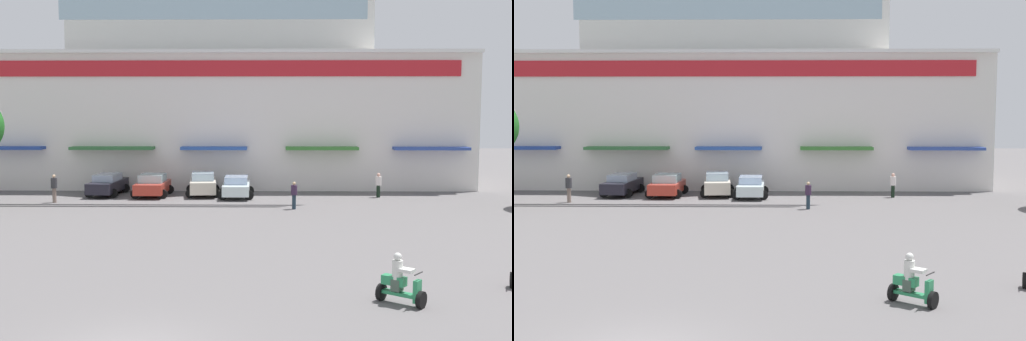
% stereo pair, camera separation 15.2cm
% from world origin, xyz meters
% --- Properties ---
extents(ground_plane, '(128.00, 128.00, 0.00)m').
position_xyz_m(ground_plane, '(0.00, 13.00, 0.00)').
color(ground_plane, '#5F5B5B').
extents(colonial_building, '(36.28, 14.66, 21.06)m').
position_xyz_m(colonial_building, '(0.00, 35.35, 8.97)').
color(colonial_building, silver).
rests_on(colonial_building, ground).
extents(parked_car_0, '(2.44, 4.48, 1.43)m').
position_xyz_m(parked_car_0, '(-7.29, 27.88, 0.73)').
color(parked_car_0, black).
rests_on(parked_car_0, ground).
extents(parked_car_1, '(2.48, 3.88, 1.48)m').
position_xyz_m(parked_car_1, '(-4.18, 27.34, 0.75)').
color(parked_car_1, '#B43527').
rests_on(parked_car_1, ground).
extents(parked_car_2, '(2.52, 3.97, 1.55)m').
position_xyz_m(parked_car_2, '(-0.87, 27.71, 0.78)').
color(parked_car_2, beige).
rests_on(parked_car_2, ground).
extents(parked_car_3, '(2.33, 3.91, 1.39)m').
position_xyz_m(parked_car_3, '(1.39, 26.85, 0.71)').
color(parked_car_3, silver).
rests_on(parked_car_3, ground).
extents(scooter_rider_5, '(1.46, 1.31, 1.56)m').
position_xyz_m(scooter_rider_5, '(7.38, 4.02, 0.64)').
color(scooter_rider_5, black).
rests_on(scooter_rider_5, ground).
extents(pedestrian_0, '(0.54, 0.54, 1.75)m').
position_xyz_m(pedestrian_0, '(-9.74, 24.36, 0.99)').
color(pedestrian_0, '#806B60').
rests_on(pedestrian_0, ground).
extents(pedestrian_1, '(0.53, 0.53, 1.59)m').
position_xyz_m(pedestrian_1, '(10.67, 27.00, 0.90)').
color(pedestrian_1, black).
rests_on(pedestrian_1, ground).
extents(pedestrian_2, '(0.51, 0.51, 1.60)m').
position_xyz_m(pedestrian_2, '(4.96, 22.04, 0.90)').
color(pedestrian_2, '#20303D').
rests_on(pedestrian_2, ground).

